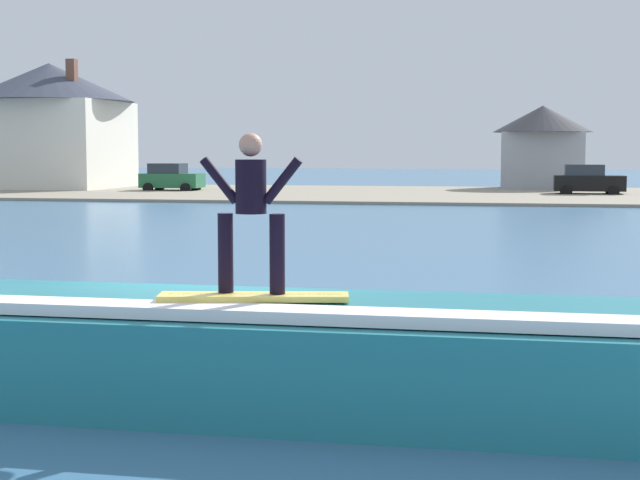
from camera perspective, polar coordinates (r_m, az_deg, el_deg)
ground_plane at (r=12.53m, az=-6.65°, el=-7.28°), size 260.00×260.00×0.00m
wave_crest at (r=10.69m, az=-2.77°, el=-6.41°), size 10.81×2.85×1.17m
surfboard at (r=10.19m, az=-3.85°, el=-3.30°), size 2.00×0.77×0.06m
surfer at (r=10.15m, az=-4.02°, el=2.07°), size 1.09×0.32×1.65m
shoreline_bank at (r=58.98m, az=7.78°, el=2.63°), size 120.00×21.27×0.16m
car_near_shore at (r=63.49m, az=-8.61°, el=3.58°), size 3.81×2.28×1.86m
car_far_shore at (r=59.74m, az=15.24°, el=3.36°), size 4.03×2.21×1.86m
house_with_chimney at (r=69.55m, az=-15.35°, el=6.73°), size 11.35×11.35×8.65m
house_small_cottage at (r=67.35m, az=12.74°, el=5.52°), size 6.56×6.56×5.64m
tree_tall_bare at (r=73.16m, az=-12.40°, el=6.31°), size 2.40×2.40×5.52m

